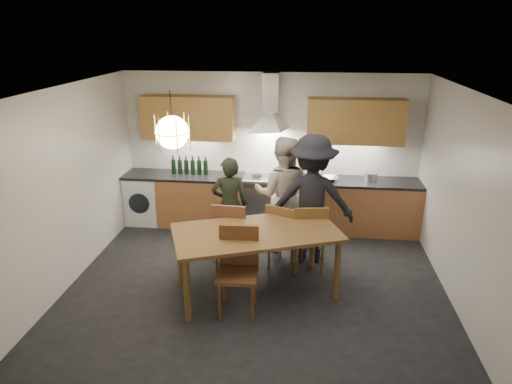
# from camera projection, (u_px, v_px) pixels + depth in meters

# --- Properties ---
(ground) EXTENTS (5.00, 5.00, 0.00)m
(ground) POSITION_uv_depth(u_px,v_px,m) (256.00, 286.00, 6.15)
(ground) COLOR black
(ground) RESTS_ON ground
(room_shell) EXTENTS (5.02, 4.52, 2.61)m
(room_shell) POSITION_uv_depth(u_px,v_px,m) (256.00, 164.00, 5.57)
(room_shell) COLOR white
(room_shell) RESTS_ON ground
(counter_run) EXTENTS (5.00, 0.62, 0.90)m
(counter_run) POSITION_uv_depth(u_px,v_px,m) (270.00, 203.00, 7.82)
(counter_run) COLOR #BF7C49
(counter_run) RESTS_ON ground
(range_stove) EXTENTS (0.90, 0.60, 0.92)m
(range_stove) POSITION_uv_depth(u_px,v_px,m) (269.00, 203.00, 7.82)
(range_stove) COLOR silver
(range_stove) RESTS_ON ground
(wall_fixtures) EXTENTS (4.30, 0.54, 1.10)m
(wall_fixtures) POSITION_uv_depth(u_px,v_px,m) (270.00, 119.00, 7.44)
(wall_fixtures) COLOR tan
(wall_fixtures) RESTS_ON ground
(pendant_lamp) EXTENTS (0.43, 0.43, 0.70)m
(pendant_lamp) POSITION_uv_depth(u_px,v_px,m) (172.00, 132.00, 5.44)
(pendant_lamp) COLOR black
(pendant_lamp) RESTS_ON ground
(dining_table) EXTENTS (2.30, 1.70, 0.87)m
(dining_table) POSITION_uv_depth(u_px,v_px,m) (256.00, 238.00, 5.77)
(dining_table) COLOR brown
(dining_table) RESTS_ON ground
(chair_back_left) EXTENTS (0.49, 0.49, 1.04)m
(chair_back_left) POSITION_uv_depth(u_px,v_px,m) (231.00, 232.00, 6.35)
(chair_back_left) COLOR brown
(chair_back_left) RESTS_ON ground
(chair_back_mid) EXTENTS (0.58, 0.58, 0.99)m
(chair_back_mid) POSITION_uv_depth(u_px,v_px,m) (283.00, 233.00, 6.40)
(chair_back_mid) COLOR brown
(chair_back_mid) RESTS_ON ground
(chair_back_right) EXTENTS (0.52, 0.52, 1.02)m
(chair_back_right) POSITION_uv_depth(u_px,v_px,m) (309.00, 234.00, 6.31)
(chair_back_right) COLOR brown
(chair_back_right) RESTS_ON ground
(chair_front) EXTENTS (0.50, 0.50, 1.06)m
(chair_front) POSITION_uv_depth(u_px,v_px,m) (238.00, 264.00, 5.48)
(chair_front) COLOR #59341A
(chair_front) RESTS_ON ground
(person_left) EXTENTS (0.60, 0.46, 1.50)m
(person_left) POSITION_uv_depth(u_px,v_px,m) (230.00, 205.00, 6.90)
(person_left) COLOR black
(person_left) RESTS_ON ground
(person_mid) EXTENTS (0.89, 0.71, 1.79)m
(person_mid) POSITION_uv_depth(u_px,v_px,m) (282.00, 194.00, 6.91)
(person_mid) COLOR beige
(person_mid) RESTS_ON ground
(person_right) EXTENTS (1.23, 0.71, 1.89)m
(person_right) POSITION_uv_depth(u_px,v_px,m) (312.00, 199.00, 6.57)
(person_right) COLOR black
(person_right) RESTS_ON ground
(mixing_bowl) EXTENTS (0.28, 0.28, 0.07)m
(mixing_bowl) POSITION_uv_depth(u_px,v_px,m) (330.00, 179.00, 7.51)
(mixing_bowl) COLOR silver
(mixing_bowl) RESTS_ON counter_run
(stock_pot) EXTENTS (0.25, 0.25, 0.14)m
(stock_pot) POSITION_uv_depth(u_px,v_px,m) (371.00, 177.00, 7.47)
(stock_pot) COLOR silver
(stock_pot) RESTS_ON counter_run
(wine_bottles) EXTENTS (0.64, 0.08, 0.32)m
(wine_bottles) POSITION_uv_depth(u_px,v_px,m) (189.00, 165.00, 7.79)
(wine_bottles) COLOR black
(wine_bottles) RESTS_ON counter_run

